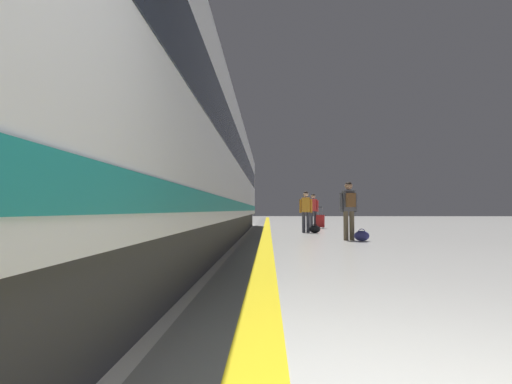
{
  "coord_description": "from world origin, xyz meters",
  "views": [
    {
      "loc": [
        -0.81,
        -1.12,
        0.9
      ],
      "look_at": [
        -1.07,
        7.48,
        1.28
      ],
      "focal_mm": 28.99,
      "sensor_mm": 36.0,
      "label": 1
    }
  ],
  "objects_px": {
    "passenger_near": "(349,205)",
    "suitcase_far": "(320,221)",
    "duffel_bag_near": "(362,236)",
    "high_speed_train": "(159,132)",
    "duffel_bag_mid": "(315,229)",
    "passenger_mid": "(306,209)",
    "passenger_far": "(313,208)"
  },
  "relations": [
    {
      "from": "passenger_near",
      "to": "passenger_mid",
      "type": "bearing_deg",
      "value": 102.05
    },
    {
      "from": "passenger_mid",
      "to": "duffel_bag_mid",
      "type": "bearing_deg",
      "value": -40.45
    },
    {
      "from": "suitcase_far",
      "to": "passenger_near",
      "type": "bearing_deg",
      "value": -91.05
    },
    {
      "from": "duffel_bag_near",
      "to": "suitcase_far",
      "type": "relative_size",
      "value": 0.42
    },
    {
      "from": "duffel_bag_near",
      "to": "passenger_far",
      "type": "xyz_separation_m",
      "value": [
        -0.49,
        8.38,
        0.84
      ]
    },
    {
      "from": "passenger_near",
      "to": "passenger_mid",
      "type": "relative_size",
      "value": 1.06
    },
    {
      "from": "passenger_far",
      "to": "duffel_bag_mid",
      "type": "bearing_deg",
      "value": -95.44
    },
    {
      "from": "high_speed_train",
      "to": "passenger_far",
      "type": "distance_m",
      "value": 13.06
    },
    {
      "from": "suitcase_far",
      "to": "passenger_mid",
      "type": "bearing_deg",
      "value": -105.67
    },
    {
      "from": "suitcase_far",
      "to": "duffel_bag_mid",
      "type": "bearing_deg",
      "value": -100.27
    },
    {
      "from": "high_speed_train",
      "to": "passenger_far",
      "type": "relative_size",
      "value": 19.48
    },
    {
      "from": "duffel_bag_near",
      "to": "passenger_mid",
      "type": "relative_size",
      "value": 0.27
    },
    {
      "from": "passenger_near",
      "to": "high_speed_train",
      "type": "bearing_deg",
      "value": -139.02
    },
    {
      "from": "duffel_bag_near",
      "to": "passenger_mid",
      "type": "bearing_deg",
      "value": 105.3
    },
    {
      "from": "high_speed_train",
      "to": "duffel_bag_near",
      "type": "bearing_deg",
      "value": 37.45
    },
    {
      "from": "passenger_near",
      "to": "duffel_bag_near",
      "type": "height_order",
      "value": "passenger_near"
    },
    {
      "from": "passenger_mid",
      "to": "suitcase_far",
      "type": "bearing_deg",
      "value": 74.33
    },
    {
      "from": "duffel_bag_mid",
      "to": "high_speed_train",
      "type": "bearing_deg",
      "value": -117.02
    },
    {
      "from": "passenger_near",
      "to": "suitcase_far",
      "type": "relative_size",
      "value": 1.65
    },
    {
      "from": "duffel_bag_mid",
      "to": "suitcase_far",
      "type": "distance_m",
      "value": 4.06
    },
    {
      "from": "duffel_bag_near",
      "to": "suitcase_far",
      "type": "distance_m",
      "value": 8.16
    },
    {
      "from": "passenger_near",
      "to": "suitcase_far",
      "type": "distance_m",
      "value": 7.95
    },
    {
      "from": "suitcase_far",
      "to": "high_speed_train",
      "type": "bearing_deg",
      "value": -111.81
    },
    {
      "from": "high_speed_train",
      "to": "duffel_bag_mid",
      "type": "bearing_deg",
      "value": 62.98
    },
    {
      "from": "passenger_near",
      "to": "passenger_far",
      "type": "distance_m",
      "value": 8.15
    },
    {
      "from": "passenger_mid",
      "to": "suitcase_far",
      "type": "height_order",
      "value": "passenger_mid"
    },
    {
      "from": "high_speed_train",
      "to": "suitcase_far",
      "type": "height_order",
      "value": "high_speed_train"
    },
    {
      "from": "passenger_near",
      "to": "duffel_bag_near",
      "type": "distance_m",
      "value": 0.97
    },
    {
      "from": "duffel_bag_near",
      "to": "passenger_near",
      "type": "bearing_deg",
      "value": 143.56
    },
    {
      "from": "duffel_bag_mid",
      "to": "passenger_near",
      "type": "bearing_deg",
      "value": -81.64
    },
    {
      "from": "passenger_mid",
      "to": "passenger_far",
      "type": "xyz_separation_m",
      "value": [
        0.72,
        3.95,
        0.03
      ]
    },
    {
      "from": "passenger_far",
      "to": "duffel_bag_near",
      "type": "bearing_deg",
      "value": -86.64
    }
  ]
}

